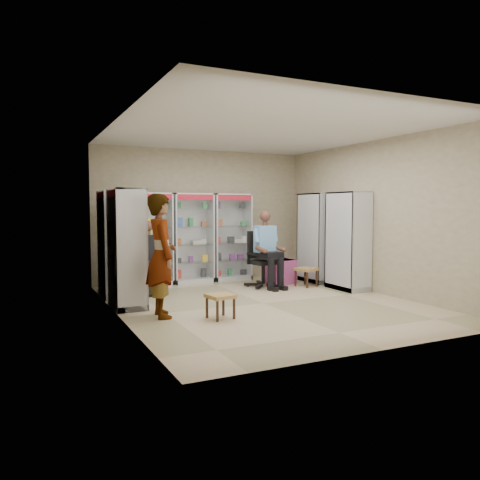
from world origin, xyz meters
name	(u,v)px	position (x,y,z in m)	size (l,w,h in m)	color
floor	(264,303)	(0.00, 0.00, 0.00)	(6.00, 6.00, 0.00)	#C9B18B
room_shell	(264,191)	(0.00, 0.00, 1.97)	(5.02, 6.02, 3.01)	tan
cabinet_back_left	(150,239)	(-1.30, 2.73, 1.00)	(0.90, 0.50, 2.00)	#A7A9AF
cabinet_back_mid	(192,238)	(-0.35, 2.73, 1.00)	(0.90, 0.50, 2.00)	#ACAEB4
cabinet_back_right	(231,237)	(0.60, 2.73, 1.00)	(0.90, 0.50, 2.00)	silver
cabinet_right_far	(317,238)	(2.23, 1.60, 1.00)	(0.50, 0.90, 2.00)	#A9ACB0
cabinet_right_near	(348,241)	(2.23, 0.50, 1.00)	(0.50, 0.90, 2.00)	#9EA0A4
cabinet_left_far	(115,244)	(-2.23, 1.80, 1.00)	(0.50, 0.90, 2.00)	#9FA1A5
cabinet_left_near	(127,248)	(-2.23, 0.70, 1.00)	(0.50, 0.90, 2.00)	#AEB0B6
wooden_chair	(148,268)	(-1.55, 2.00, 0.47)	(0.42, 0.42, 0.94)	black
seated_customer	(148,259)	(-1.55, 1.95, 0.67)	(0.44, 0.60, 1.34)	black
office_chair	(263,259)	(0.81, 1.52, 0.59)	(0.65, 0.65, 1.19)	black
seated_shopkeeper	(264,252)	(0.81, 1.47, 0.76)	(0.50, 0.69, 1.51)	#618CC0
pink_trunk	(280,271)	(1.37, 1.75, 0.27)	(0.55, 0.53, 0.53)	#C74FA7
tea_glass	(282,257)	(1.42, 1.79, 0.58)	(0.07, 0.07, 0.09)	#622008
woven_stool_a	(306,277)	(1.67, 1.17, 0.20)	(0.40, 0.40, 0.40)	#B0834A
woven_stool_b	(220,306)	(-1.13, -0.72, 0.19)	(0.37, 0.37, 0.37)	tan
standing_man	(161,256)	(-1.90, -0.22, 0.95)	(0.69, 0.45, 1.90)	gray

